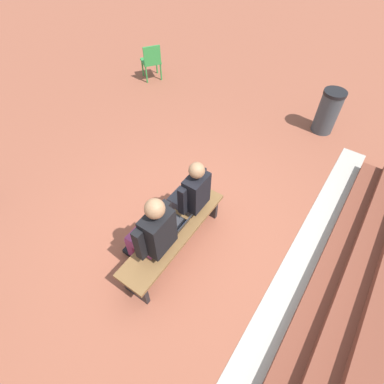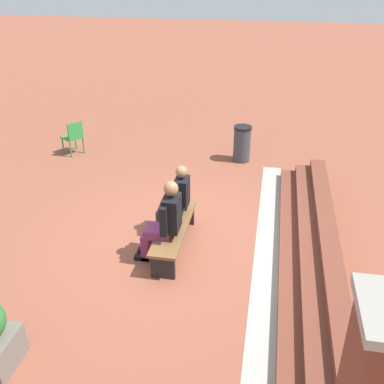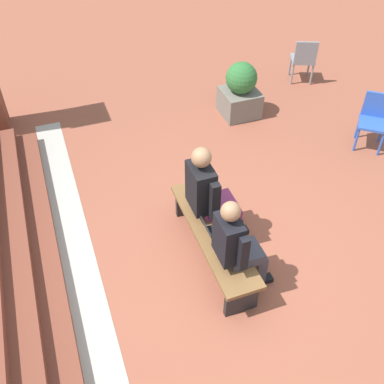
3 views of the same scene
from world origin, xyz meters
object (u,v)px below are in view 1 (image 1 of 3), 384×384
Objects in this scene: laptop at (178,225)px; plastic_chair_near_bench_right at (151,60)px; person_student at (190,194)px; person_adult at (152,233)px; bench at (174,235)px; litter_bin at (328,112)px.

laptop is 0.38× the size of plastic_chair_near_bench_right.
laptop is 4.78m from plastic_chair_near_bench_right.
person_student is 0.93× the size of person_adult.
plastic_chair_near_bench_right is at bearing -133.42° from person_student.
bench is 0.17m from laptop.
bench is 0.51m from person_adult.
plastic_chair_near_bench_right is at bearing -136.88° from bench.
person_adult is at bearing -11.87° from laptop.
person_adult is 0.47m from laptop.
laptop is 3.87m from litter_bin.
bench is 4.83m from plastic_chair_near_bench_right.
litter_bin is at bearing 168.55° from bench.
person_adult is at bearing 40.06° from plastic_chair_near_bench_right.
person_adult is (0.32, -0.07, 0.39)m from bench.
plastic_chair_near_bench_right is (-3.84, -3.23, -0.26)m from person_adult.
bench is at bearing 8.07° from person_student.
litter_bin is at bearing 168.46° from person_adult.
litter_bin is at bearing 166.00° from person_student.
person_adult is (0.78, -0.01, 0.04)m from person_student.
laptop is at bearing 171.34° from bench.
person_student is 3.52m from litter_bin.
litter_bin reaches higher than plastic_chair_near_bench_right.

